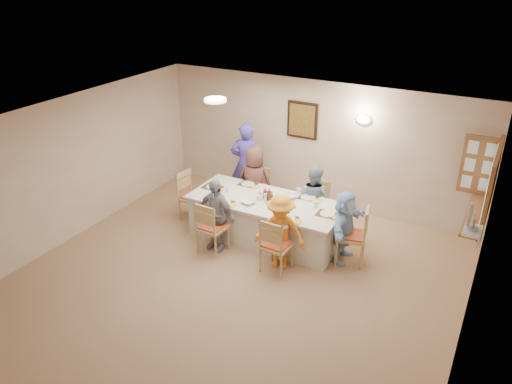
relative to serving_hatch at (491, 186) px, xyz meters
The scene contains 49 objects.
ground 4.28m from the serving_hatch, 143.22° to the right, with size 7.00×7.00×0.00m, color #A58161.
room_walls 4.01m from the serving_hatch, 143.22° to the right, with size 7.00×7.00×7.00m.
wall_picture 3.67m from the serving_hatch, 163.15° to the left, with size 0.62×0.05×0.72m.
wall_sconce 2.56m from the serving_hatch, 155.76° to the left, with size 0.26×0.09×0.18m, color white.
ceiling_light 4.41m from the serving_hatch, 167.93° to the right, with size 0.36×0.36×0.05m, color white.
serving_hatch is the anchor object (origin of this frame).
hatch_sill 0.54m from the serving_hatch, behind, with size 0.30×1.50×0.05m, color brown.
shutter_door 0.80m from the serving_hatch, 108.89° to the left, with size 0.55×0.04×1.00m, color brown.
fan_shelf 1.36m from the serving_hatch, 93.39° to the right, with size 0.22×0.36×0.03m, color white.
desk_fan 1.36m from the serving_hatch, 94.66° to the right, with size 0.30×0.30×0.28m, color #A5A5A8, non-canonical shape.
dining_table 3.63m from the serving_hatch, 168.90° to the right, with size 2.68×1.13×0.76m, color beige.
chair_back_left 4.13m from the serving_hatch, behind, with size 0.43×0.43×0.90m, color tan, non-canonical shape.
chair_back_right 2.98m from the serving_hatch, behind, with size 0.43×0.43×0.89m, color tan, non-canonical shape.
chair_front_left 4.37m from the serving_hatch, 159.83° to the right, with size 0.46×0.46×0.96m, color tan, non-canonical shape.
chair_front_right 3.31m from the serving_hatch, 152.28° to the right, with size 0.46×0.46×0.95m, color tan, non-canonical shape.
chair_left_end 5.09m from the serving_hatch, behind, with size 0.45×0.45×0.95m, color tan, non-canonical shape.
chair_right_end 2.20m from the serving_hatch, 160.11° to the right, with size 0.48×0.48×1.00m, color tan, non-canonical shape.
diner_back_left 4.07m from the serving_hatch, behind, with size 0.77×0.58×1.41m, color #54312A.
diner_back_right 2.92m from the serving_hatch, behind, with size 0.70×0.59×1.27m, color #7A8BA8.
diner_front_left 4.30m from the serving_hatch, 161.36° to the right, with size 0.79×0.41×1.29m, color #928E9F.
diner_front_right 3.21m from the serving_hatch, 154.25° to the right, with size 0.90×0.62×1.27m, color orange.
diner_right_end 2.26m from the serving_hatch, 161.33° to the right, with size 0.38×1.15×1.23m, color #A5D0FF.
caregiver 4.51m from the serving_hatch, behind, with size 0.72×0.63×1.66m, color #483DB3.
placemat_fl 4.20m from the serving_hatch, 164.78° to the right, with size 0.34×0.25×0.01m, color #472B19.
plate_fl 4.20m from the serving_hatch, 164.78° to the right, with size 0.24×0.24×0.01m, color white.
napkin_fl 4.04m from the serving_hatch, 163.40° to the right, with size 0.15×0.15×0.01m, color yellow.
placemat_fr 3.08m from the serving_hatch, 158.74° to the right, with size 0.34×0.25×0.01m, color #472B19.
plate_fr 3.08m from the serving_hatch, 158.74° to the right, with size 0.25×0.25×0.02m, color white.
napkin_fr 2.94m from the serving_hatch, 156.48° to the right, with size 0.14×0.14×0.01m, color yellow.
placemat_bl 4.06m from the serving_hatch, behind, with size 0.34×0.25×0.01m, color #472B19.
plate_bl 4.06m from the serving_hatch, behind, with size 0.24×0.24×0.01m, color white.
napkin_bl 3.89m from the serving_hatch, behind, with size 0.14×0.14×0.01m, color yellow.
placemat_br 2.89m from the serving_hatch, behind, with size 0.33×0.24×0.01m, color #472B19.
plate_br 2.89m from the serving_hatch, behind, with size 0.26×0.26×0.02m, color white.
napkin_br 2.72m from the serving_hatch, behind, with size 0.14×0.14×0.01m, color yellow.
placemat_le 4.60m from the serving_hatch, behind, with size 0.36×0.27×0.01m, color #472B19.
plate_le 4.60m from the serving_hatch, behind, with size 0.23×0.23×0.01m, color white.
napkin_le 4.43m from the serving_hatch, behind, with size 0.14×0.14×0.01m, color yellow.
placemat_re 2.48m from the serving_hatch, 163.66° to the right, with size 0.36×0.26×0.01m, color #472B19.
plate_re 2.47m from the serving_hatch, 163.66° to the right, with size 0.24×0.24×0.02m, color white.
napkin_re 2.33m from the serving_hatch, 161.10° to the right, with size 0.13×0.13×0.01m, color yellow.
teacup_a 4.34m from the serving_hatch, 166.59° to the right, with size 0.13×0.13×0.09m, color white.
teacup_b 3.09m from the serving_hatch, behind, with size 0.12×0.12×0.09m, color white.
bowl_a 3.78m from the serving_hatch, 165.64° to the right, with size 0.29×0.29×0.06m, color white.
bowl_b 3.16m from the serving_hatch, behind, with size 0.27×0.27×0.07m, color white.
condiment_ketchup 3.55m from the serving_hatch, 169.58° to the right, with size 0.10×0.10×0.21m, color red.
condiment_brown 3.47m from the serving_hatch, 169.21° to the right, with size 0.12×0.13×0.22m, color brown.
condiment_malt 3.39m from the serving_hatch, 167.51° to the right, with size 0.14×0.14×0.16m, color brown.
drinking_glass 3.66m from the serving_hatch, behind, with size 0.07×0.07×0.11m, color silver.
Camera 1 is at (3.33, -5.13, 4.57)m, focal length 35.00 mm.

